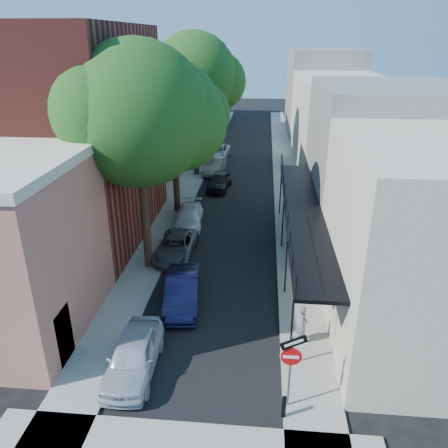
% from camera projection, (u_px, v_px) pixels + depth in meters
% --- Properties ---
extents(ground, '(160.00, 160.00, 0.00)m').
position_uv_depth(ground, '(189.00, 425.00, 13.85)').
color(ground, black).
rests_on(ground, ground).
extents(road_surface, '(6.00, 64.00, 0.01)m').
position_uv_depth(road_surface, '(241.00, 167.00, 41.29)').
color(road_surface, black).
rests_on(road_surface, ground).
extents(sidewalk_left, '(2.00, 64.00, 0.12)m').
position_uv_depth(sidewalk_left, '(199.00, 165.00, 41.61)').
color(sidewalk_left, gray).
rests_on(sidewalk_left, ground).
extents(sidewalk_right, '(2.00, 64.00, 0.12)m').
position_uv_depth(sidewalk_right, '(284.00, 167.00, 40.94)').
color(sidewalk_right, gray).
rests_on(sidewalk_right, ground).
extents(buildings_left, '(10.10, 59.10, 12.00)m').
position_uv_depth(buildings_left, '(137.00, 114.00, 39.00)').
color(buildings_left, '#B4785C').
rests_on(buildings_left, ground).
extents(buildings_right, '(9.80, 55.00, 10.00)m').
position_uv_depth(buildings_right, '(344.00, 122.00, 38.32)').
color(buildings_right, beige).
rests_on(buildings_right, ground).
extents(sign_post, '(0.89, 0.17, 2.99)m').
position_uv_depth(sign_post, '(291.00, 359.00, 13.67)').
color(sign_post, '#595B60').
rests_on(sign_post, ground).
extents(bollard, '(0.14, 0.14, 0.80)m').
position_uv_depth(bollard, '(284.00, 407.00, 13.85)').
color(bollard, black).
rests_on(bollard, sidewalk_right).
extents(oak_near, '(7.48, 6.80, 11.42)m').
position_uv_depth(oak_near, '(148.00, 117.00, 20.41)').
color(oak_near, black).
rests_on(oak_near, ground).
extents(oak_mid, '(6.60, 6.00, 10.20)m').
position_uv_depth(oak_mid, '(180.00, 109.00, 28.03)').
color(oak_mid, black).
rests_on(oak_mid, ground).
extents(oak_far, '(7.70, 7.00, 11.90)m').
position_uv_depth(oak_far, '(200.00, 77.00, 35.82)').
color(oak_far, black).
rests_on(oak_far, ground).
extents(parked_car_a, '(1.77, 4.17, 1.41)m').
position_uv_depth(parked_car_a, '(134.00, 355.00, 15.81)').
color(parked_car_a, silver).
rests_on(parked_car_a, ground).
extents(parked_car_b, '(1.98, 4.40, 1.40)m').
position_uv_depth(parked_car_b, '(182.00, 291.00, 19.84)').
color(parked_car_b, '#111136').
rests_on(parked_car_b, ground).
extents(parked_car_c, '(2.06, 4.33, 1.19)m').
position_uv_depth(parked_car_c, '(176.00, 247.00, 24.22)').
color(parked_car_c, '#4F5055').
rests_on(parked_car_c, ground).
extents(parked_car_d, '(2.00, 4.27, 1.21)m').
position_uv_depth(parked_car_d, '(189.00, 216.00, 28.35)').
color(parked_car_d, white).
rests_on(parked_car_d, ground).
extents(parked_car_e, '(1.97, 4.15, 1.37)m').
position_uv_depth(parked_car_e, '(219.00, 181.00, 34.95)').
color(parked_car_e, black).
rests_on(parked_car_e, ground).
extents(parked_car_f, '(1.87, 4.35, 1.39)m').
position_uv_depth(parked_car_f, '(214.00, 166.00, 39.06)').
color(parked_car_f, slate).
rests_on(parked_car_f, ground).
extents(parked_car_g, '(2.73, 5.22, 1.40)m').
position_uv_depth(parked_car_g, '(217.00, 152.00, 43.60)').
color(parked_car_g, '#9EA7B3').
rests_on(parked_car_g, ground).
extents(pedestrian, '(0.43, 0.61, 1.62)m').
position_uv_depth(pedestrian, '(302.00, 324.00, 17.17)').
color(pedestrian, slate).
rests_on(pedestrian, sidewalk_right).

